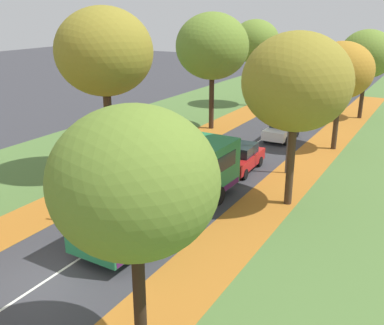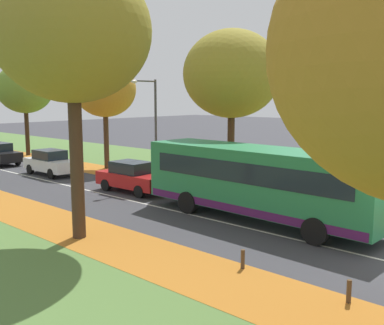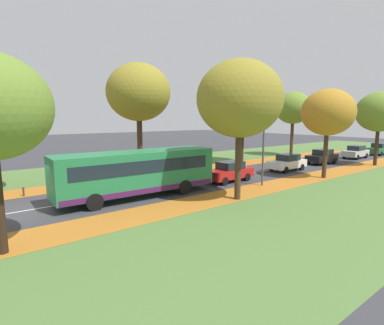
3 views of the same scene
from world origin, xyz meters
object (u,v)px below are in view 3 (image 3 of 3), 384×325
Objects in this scene: tree_right_far at (380,112)px; car_black_third_in_line at (322,157)px; streetlamp_right at (260,136)px; car_silver_fourth_in_line at (356,152)px; tree_right_near at (240,99)px; tree_left_far at (293,108)px; car_red_lead at (229,171)px; car_green_trailing at (379,149)px; tree_left_near at (139,93)px; tree_right_mid at (328,113)px; bus at (137,171)px; car_white_following at (287,162)px; bollard_third at (74,185)px; tree_left_mid at (243,104)px; bollard_second at (23,192)px.

tree_right_far is 7.26m from car_black_third_in_line.
car_silver_fourth_in_line is at bearing 96.39° from streetlamp_right.
car_black_third_in_line is at bearing 103.86° from tree_right_near.
tree_left_far is 20.63m from car_red_lead.
tree_left_near is at bearing -100.98° from car_green_trailing.
bus is (-4.13, -15.53, -3.82)m from tree_right_mid.
car_green_trailing is at bearing 89.81° from car_red_lead.
tree_right_far reaches higher than tree_right_mid.
tree_right_mid is at bearing -79.93° from car_green_trailing.
car_silver_fourth_in_line and car_green_trailing have the same top height.
tree_right_mid is 10.86m from tree_right_far.
car_red_lead and car_black_third_in_line have the same top height.
tree_left_far is at bearing 122.46° from car_white_following.
car_white_following is at bearing 172.17° from tree_right_mid.
bollard_third is 0.10× the size of streetlamp_right.
tree_right_near is 7.84m from bus.
tree_right_near reaches higher than tree_left_far.
tree_left_far is 30.04m from bollard_third.
tree_left_mid is 20.05m from bollard_third.
tree_left_mid is 23.13m from bollard_second.
car_red_lead is 1.00× the size of car_silver_fourth_in_line.
tree_left_mid is 1.08× the size of tree_right_near.
tree_left_far is 13.71m from car_green_trailing.
tree_right_far is 19.29m from car_red_lead.
car_green_trailing is (-2.17, 28.12, -2.92)m from streetlamp_right.
tree_right_near is at bearing -39.31° from car_red_lead.
bollard_third is 14.11m from streetlamp_right.
bollard_second is 0.14× the size of car_silver_fourth_in_line.
tree_left_far is at bearing 93.37° from bollard_second.
tree_right_near is (10.55, 1.20, -1.00)m from tree_left_near.
tree_left_mid is 2.20× the size of car_green_trailing.
car_red_lead is (-3.76, -18.28, -4.89)m from tree_right_far.
tree_left_near is 1.62× the size of streetlamp_right.
car_red_lead is (4.92, 10.72, 0.52)m from bollard_third.
tree_right_mid is at bearing -4.60° from tree_left_mid.
bollard_second is at bearing -130.72° from tree_right_near.
tree_right_near reaches higher than car_red_lead.
tree_left_near is at bearing -88.85° from tree_left_far.
streetlamp_right is at bearing -40.45° from tree_left_mid.
car_green_trailing is at bearing 89.54° from bus.
tree_left_mid is at bearing -135.16° from tree_right_far.
car_silver_fourth_in_line is at bearing -92.28° from car_green_trailing.
tree_left_far is at bearing 91.15° from tree_left_near.
bus is 30.68m from car_silver_fourth_in_line.
tree_right_mid is 0.71× the size of bus.
tree_right_mid reaches higher than bollard_third.
tree_left_far is at bearing 178.08° from tree_right_far.
tree_left_far is 15.61m from tree_right_mid.
tree_left_mid reaches higher than car_red_lead.
streetlamp_right is (-1.86, 4.30, -2.48)m from tree_right_near.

